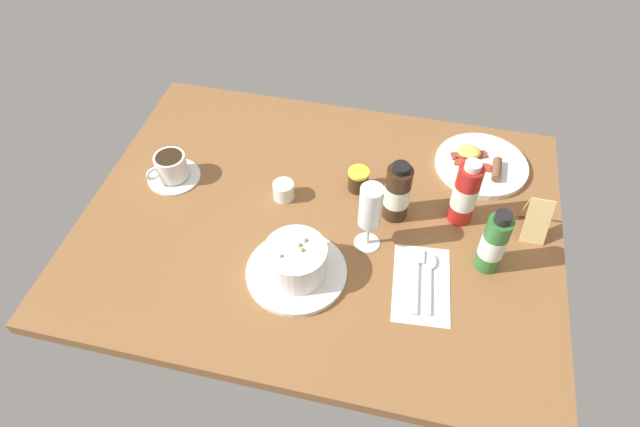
{
  "coord_description": "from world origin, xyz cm",
  "views": [
    {
      "loc": [
        18.77,
        -81.82,
        97.24
      ],
      "look_at": [
        1.21,
        -5.79,
        8.21
      ],
      "focal_mm": 30.87,
      "sensor_mm": 36.0,
      "label": 1
    }
  ],
  "objects_px": {
    "cutlery_setting": "(422,282)",
    "breakfast_plate": "(481,164)",
    "wine_glass": "(370,209)",
    "sauce_bottle_brown": "(397,193)",
    "coffee_cup": "(171,168)",
    "sauce_bottle_red": "(465,194)",
    "menu_card": "(537,216)",
    "sauce_bottle_green": "(493,243)",
    "porridge_bowl": "(296,263)",
    "jam_jar": "(358,180)",
    "creamer_jug": "(284,190)"
  },
  "relations": [
    {
      "from": "porridge_bowl",
      "to": "menu_card",
      "type": "relative_size",
      "value": 2.1
    },
    {
      "from": "sauce_bottle_green",
      "to": "menu_card",
      "type": "xyz_separation_m",
      "value": [
        0.1,
        0.12,
        -0.02
      ]
    },
    {
      "from": "coffee_cup",
      "to": "sauce_bottle_green",
      "type": "bearing_deg",
      "value": -7.26
    },
    {
      "from": "coffee_cup",
      "to": "menu_card",
      "type": "bearing_deg",
      "value": 1.64
    },
    {
      "from": "wine_glass",
      "to": "menu_card",
      "type": "xyz_separation_m",
      "value": [
        0.36,
        0.12,
        -0.06
      ]
    },
    {
      "from": "porridge_bowl",
      "to": "coffee_cup",
      "type": "height_order",
      "value": "porridge_bowl"
    },
    {
      "from": "creamer_jug",
      "to": "menu_card",
      "type": "xyz_separation_m",
      "value": [
        0.58,
        0.03,
        0.03
      ]
    },
    {
      "from": "jam_jar",
      "to": "coffee_cup",
      "type": "bearing_deg",
      "value": -171.57
    },
    {
      "from": "breakfast_plate",
      "to": "menu_card",
      "type": "xyz_separation_m",
      "value": [
        0.12,
        -0.19,
        0.04
      ]
    },
    {
      "from": "sauce_bottle_green",
      "to": "breakfast_plate",
      "type": "relative_size",
      "value": 0.71
    },
    {
      "from": "wine_glass",
      "to": "breakfast_plate",
      "type": "bearing_deg",
      "value": 52.35
    },
    {
      "from": "sauce_bottle_green",
      "to": "jam_jar",
      "type": "bearing_deg",
      "value": 152.18
    },
    {
      "from": "cutlery_setting",
      "to": "sauce_bottle_red",
      "type": "xyz_separation_m",
      "value": [
        0.06,
        0.2,
        0.08
      ]
    },
    {
      "from": "cutlery_setting",
      "to": "breakfast_plate",
      "type": "bearing_deg",
      "value": 74.69
    },
    {
      "from": "porridge_bowl",
      "to": "jam_jar",
      "type": "height_order",
      "value": "porridge_bowl"
    },
    {
      "from": "coffee_cup",
      "to": "sauce_bottle_red",
      "type": "height_order",
      "value": "sauce_bottle_red"
    },
    {
      "from": "porridge_bowl",
      "to": "sauce_bottle_green",
      "type": "xyz_separation_m",
      "value": [
        0.39,
        0.12,
        0.04
      ]
    },
    {
      "from": "porridge_bowl",
      "to": "jam_jar",
      "type": "distance_m",
      "value": 0.29
    },
    {
      "from": "porridge_bowl",
      "to": "wine_glass",
      "type": "relative_size",
      "value": 1.24
    },
    {
      "from": "jam_jar",
      "to": "sauce_bottle_red",
      "type": "xyz_separation_m",
      "value": [
        0.25,
        -0.04,
        0.05
      ]
    },
    {
      "from": "sauce_bottle_green",
      "to": "menu_card",
      "type": "distance_m",
      "value": 0.16
    },
    {
      "from": "jam_jar",
      "to": "sauce_bottle_brown",
      "type": "xyz_separation_m",
      "value": [
        0.1,
        -0.06,
        0.04
      ]
    },
    {
      "from": "breakfast_plate",
      "to": "coffee_cup",
      "type": "bearing_deg",
      "value": -164.06
    },
    {
      "from": "wine_glass",
      "to": "jam_jar",
      "type": "relative_size",
      "value": 3.02
    },
    {
      "from": "jam_jar",
      "to": "wine_glass",
      "type": "bearing_deg",
      "value": -72.69
    },
    {
      "from": "cutlery_setting",
      "to": "sauce_bottle_red",
      "type": "relative_size",
      "value": 1.2
    },
    {
      "from": "creamer_jug",
      "to": "sauce_bottle_red",
      "type": "distance_m",
      "value": 0.42
    },
    {
      "from": "creamer_jug",
      "to": "wine_glass",
      "type": "height_order",
      "value": "wine_glass"
    },
    {
      "from": "coffee_cup",
      "to": "menu_card",
      "type": "xyz_separation_m",
      "value": [
        0.86,
        0.02,
        0.02
      ]
    },
    {
      "from": "creamer_jug",
      "to": "breakfast_plate",
      "type": "distance_m",
      "value": 0.5
    },
    {
      "from": "sauce_bottle_red",
      "to": "sauce_bottle_green",
      "type": "height_order",
      "value": "sauce_bottle_red"
    },
    {
      "from": "cutlery_setting",
      "to": "jam_jar",
      "type": "relative_size",
      "value": 3.62
    },
    {
      "from": "wine_glass",
      "to": "jam_jar",
      "type": "height_order",
      "value": "wine_glass"
    },
    {
      "from": "wine_glass",
      "to": "sauce_bottle_green",
      "type": "relative_size",
      "value": 1.05
    },
    {
      "from": "creamer_jug",
      "to": "breakfast_plate",
      "type": "relative_size",
      "value": 0.26
    },
    {
      "from": "wine_glass",
      "to": "sauce_bottle_brown",
      "type": "bearing_deg",
      "value": 64.55
    },
    {
      "from": "coffee_cup",
      "to": "creamer_jug",
      "type": "distance_m",
      "value": 0.29
    },
    {
      "from": "porridge_bowl",
      "to": "breakfast_plate",
      "type": "bearing_deg",
      "value": 48.93
    },
    {
      "from": "sauce_bottle_green",
      "to": "sauce_bottle_brown",
      "type": "bearing_deg",
      "value": 154.72
    },
    {
      "from": "cutlery_setting",
      "to": "breakfast_plate",
      "type": "distance_m",
      "value": 0.4
    },
    {
      "from": "wine_glass",
      "to": "breakfast_plate",
      "type": "distance_m",
      "value": 0.4
    },
    {
      "from": "wine_glass",
      "to": "menu_card",
      "type": "distance_m",
      "value": 0.38
    },
    {
      "from": "coffee_cup",
      "to": "menu_card",
      "type": "relative_size",
      "value": 1.27
    },
    {
      "from": "porridge_bowl",
      "to": "breakfast_plate",
      "type": "xyz_separation_m",
      "value": [
        0.37,
        0.43,
        -0.03
      ]
    },
    {
      "from": "menu_card",
      "to": "porridge_bowl",
      "type": "bearing_deg",
      "value": -154.17
    },
    {
      "from": "sauce_bottle_red",
      "to": "coffee_cup",
      "type": "bearing_deg",
      "value": -177.9
    },
    {
      "from": "menu_card",
      "to": "wine_glass",
      "type": "bearing_deg",
      "value": -161.36
    },
    {
      "from": "sauce_bottle_brown",
      "to": "menu_card",
      "type": "height_order",
      "value": "sauce_bottle_brown"
    },
    {
      "from": "wine_glass",
      "to": "sauce_bottle_brown",
      "type": "relative_size",
      "value": 1.11
    },
    {
      "from": "wine_glass",
      "to": "porridge_bowl",
      "type": "bearing_deg",
      "value": -138.61
    }
  ]
}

